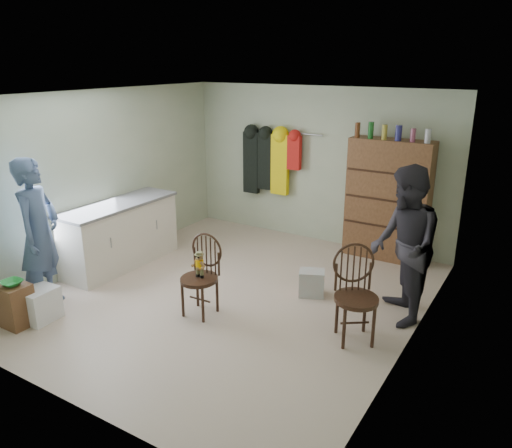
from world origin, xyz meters
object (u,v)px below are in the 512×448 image
Objects in this scene: counter at (120,234)px; dresser at (388,200)px; chair_front at (202,271)px; chair_far at (355,290)px.

counter is 3.96m from dresser.
chair_far is at bearing 10.80° from chair_front.
dresser is at bearing 63.46° from chair_front.
chair_front is 3.15m from dresser.
counter is 3.65m from chair_far.
dresser reaches higher than counter.
chair_front is (1.91, -0.55, 0.07)m from counter.
chair_far is (3.65, -0.15, 0.09)m from counter.
dresser is at bearing 35.69° from counter.
counter is 1.92× the size of chair_front.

